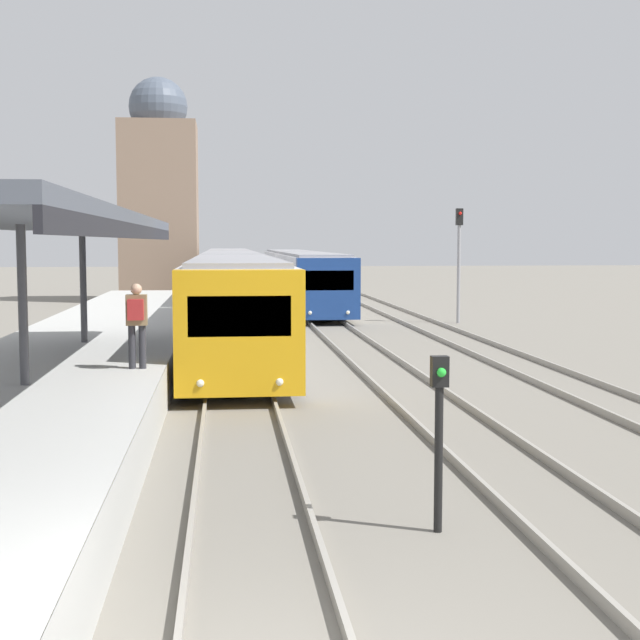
% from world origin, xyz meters
% --- Properties ---
extents(platform_canopy, '(4.00, 16.64, 2.97)m').
position_xyz_m(platform_canopy, '(-3.71, 9.45, 3.79)').
color(platform_canopy, '#4C515B').
rests_on(platform_canopy, station_platform).
extents(person_on_platform, '(0.40, 0.40, 1.66)m').
position_xyz_m(person_on_platform, '(-2.00, 11.23, 1.93)').
color(person_on_platform, '#2D2D33').
rests_on(person_on_platform, station_platform).
extents(train_near, '(2.69, 45.28, 2.97)m').
position_xyz_m(train_near, '(0.00, 34.34, 1.65)').
color(train_near, gold).
rests_on(train_near, ground_plane).
extents(train_far, '(2.60, 28.77, 2.89)m').
position_xyz_m(train_far, '(3.91, 43.76, 1.61)').
color(train_far, navy).
rests_on(train_far, ground_plane).
extents(signal_post_near, '(0.20, 0.21, 2.09)m').
position_xyz_m(signal_post_near, '(2.18, 3.77, 1.28)').
color(signal_post_near, black).
rests_on(signal_post_near, ground_plane).
extents(signal_mast_far, '(0.28, 0.29, 4.82)m').
position_xyz_m(signal_mast_far, '(9.52, 30.35, 3.05)').
color(signal_mast_far, gray).
rests_on(signal_mast_far, ground_plane).
extents(distant_domed_building, '(4.32, 4.32, 12.75)m').
position_xyz_m(distant_domed_building, '(-3.94, 45.91, 6.06)').
color(distant_domed_building, '#89705B').
rests_on(distant_domed_building, ground_plane).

